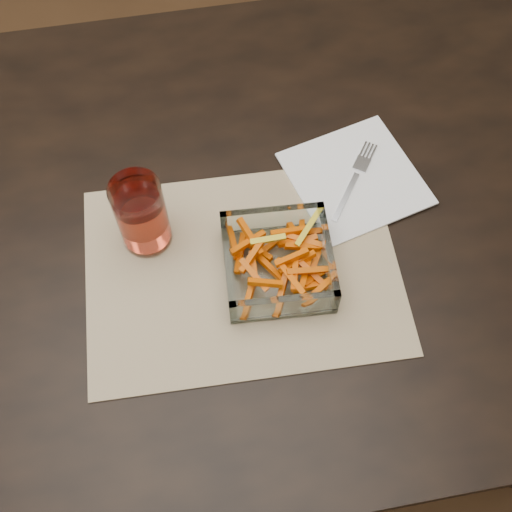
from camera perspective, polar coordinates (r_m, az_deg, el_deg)
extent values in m
plane|color=#331E0F|center=(1.66, -6.10, -10.66)|extent=(4.50, 4.50, 0.00)
cube|color=black|center=(0.99, -10.08, 2.15)|extent=(1.60, 0.90, 0.03)
cylinder|color=black|center=(1.64, 16.97, 10.41)|extent=(0.06, 0.06, 0.72)
cube|color=tan|center=(0.93, -1.21, -1.23)|extent=(0.46, 0.35, 0.00)
cube|color=white|center=(0.92, 1.90, -1.25)|extent=(0.16, 0.16, 0.01)
cube|color=white|center=(0.93, 1.40, 3.22)|extent=(0.15, 0.02, 0.06)
cube|color=white|center=(0.87, 2.54, -4.60)|extent=(0.15, 0.02, 0.06)
cube|color=white|center=(0.90, -2.47, -1.00)|extent=(0.02, 0.15, 0.06)
cube|color=white|center=(0.91, 6.31, -0.11)|extent=(0.02, 0.15, 0.06)
cylinder|color=white|center=(0.91, -10.15, 3.65)|extent=(0.07, 0.07, 0.13)
cylinder|color=#A12917|center=(0.92, -10.01, 3.19)|extent=(0.06, 0.06, 0.08)
cube|color=white|center=(1.02, 8.80, 6.85)|extent=(0.23, 0.23, 0.00)
cube|color=silver|center=(0.99, 7.98, 5.22)|extent=(0.06, 0.08, 0.00)
cube|color=silver|center=(1.03, 9.37, 8.08)|extent=(0.03, 0.03, 0.00)
cube|color=silver|center=(1.05, 9.49, 9.40)|extent=(0.02, 0.03, 0.00)
cube|color=silver|center=(1.05, 9.79, 9.29)|extent=(0.02, 0.03, 0.00)
cube|color=silver|center=(1.05, 10.09, 9.17)|extent=(0.02, 0.03, 0.00)
cube|color=silver|center=(1.05, 10.38, 9.05)|extent=(0.02, 0.03, 0.00)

